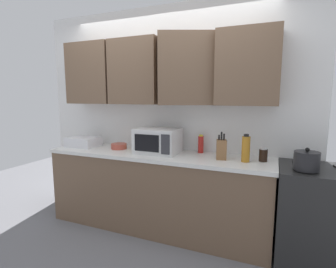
# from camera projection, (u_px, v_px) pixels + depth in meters

# --- Properties ---
(ground_plane) EXTENTS (8.00, 8.00, 0.00)m
(ground_plane) POSITION_uv_depth(u_px,v_px,m) (125.00, 261.00, 2.45)
(ground_plane) COLOR slate
(wall_back_with_cabinets) EXTENTS (3.45, 0.54, 2.60)m
(wall_back_with_cabinets) POSITION_uv_depth(u_px,v_px,m) (164.00, 93.00, 3.07)
(wall_back_with_cabinets) COLOR white
(wall_back_with_cabinets) RESTS_ON ground_plane
(counter_run) EXTENTS (2.58, 0.63, 0.90)m
(counter_run) POSITION_uv_depth(u_px,v_px,m) (156.00, 191.00, 3.03)
(counter_run) COLOR brown
(counter_run) RESTS_ON ground_plane
(stove_range) EXTENTS (0.76, 0.64, 0.91)m
(stove_range) POSITION_uv_depth(u_px,v_px,m) (321.00, 217.00, 2.37)
(stove_range) COLOR black
(stove_range) RESTS_ON ground_plane
(kettle) EXTENTS (0.21, 0.21, 0.20)m
(kettle) POSITION_uv_depth(u_px,v_px,m) (307.00, 161.00, 2.23)
(kettle) COLOR black
(kettle) RESTS_ON stove_range
(microwave) EXTENTS (0.48, 0.37, 0.28)m
(microwave) POSITION_uv_depth(u_px,v_px,m) (158.00, 141.00, 2.96)
(microwave) COLOR silver
(microwave) RESTS_ON counter_run
(dish_rack) EXTENTS (0.38, 0.30, 0.12)m
(dish_rack) POSITION_uv_depth(u_px,v_px,m) (84.00, 142.00, 3.34)
(dish_rack) COLOR silver
(dish_rack) RESTS_ON counter_run
(knife_block) EXTENTS (0.13, 0.14, 0.28)m
(knife_block) POSITION_uv_depth(u_px,v_px,m) (221.00, 149.00, 2.66)
(knife_block) COLOR brown
(knife_block) RESTS_ON counter_run
(bottle_soy_dark) EXTENTS (0.08, 0.08, 0.14)m
(bottle_soy_dark) POSITION_uv_depth(u_px,v_px,m) (263.00, 155.00, 2.57)
(bottle_soy_dark) COLOR black
(bottle_soy_dark) RESTS_ON counter_run
(bottle_amber_vinegar) EXTENTS (0.08, 0.08, 0.28)m
(bottle_amber_vinegar) POSITION_uv_depth(u_px,v_px,m) (246.00, 149.00, 2.55)
(bottle_amber_vinegar) COLOR #AD701E
(bottle_amber_vinegar) RESTS_ON counter_run
(bottle_yellow_mustard) EXTENTS (0.06, 0.06, 0.14)m
(bottle_yellow_mustard) POSITION_uv_depth(u_px,v_px,m) (134.00, 144.00, 3.14)
(bottle_yellow_mustard) COLOR gold
(bottle_yellow_mustard) RESTS_ON counter_run
(bottle_red_sauce) EXTENTS (0.06, 0.06, 0.21)m
(bottle_red_sauce) POSITION_uv_depth(u_px,v_px,m) (201.00, 144.00, 2.96)
(bottle_red_sauce) COLOR red
(bottle_red_sauce) RESTS_ON counter_run
(bowl_ceramic_small) EXTENTS (0.19, 0.19, 0.06)m
(bowl_ceramic_small) POSITION_uv_depth(u_px,v_px,m) (119.00, 146.00, 3.19)
(bowl_ceramic_small) COLOR #B24C3D
(bowl_ceramic_small) RESTS_ON counter_run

